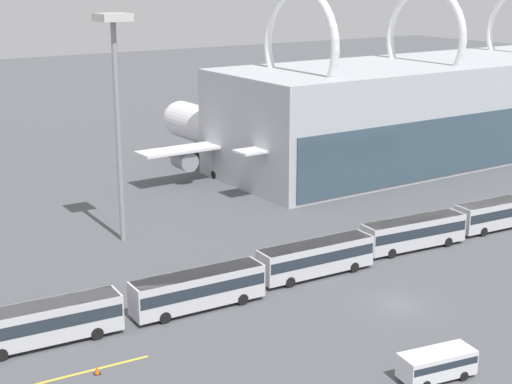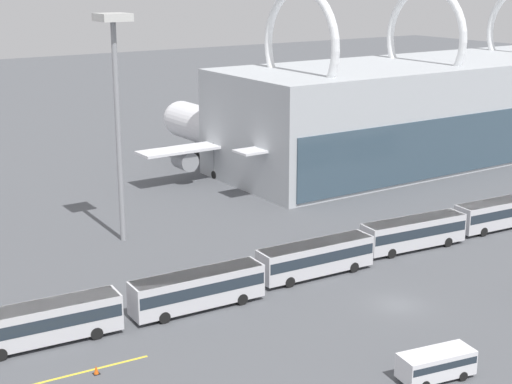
# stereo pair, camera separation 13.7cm
# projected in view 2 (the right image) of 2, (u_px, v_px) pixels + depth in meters

# --- Properties ---
(ground_plane) EXTENTS (440.00, 440.00, 0.00)m
(ground_plane) POSITION_uv_depth(u_px,v_px,m) (398.00, 305.00, 67.28)
(ground_plane) COLOR #515459
(airliner_at_gate_far) EXTENTS (29.41, 34.02, 14.38)m
(airliner_at_gate_far) POSITION_uv_depth(u_px,v_px,m) (232.00, 134.00, 110.08)
(airliner_at_gate_far) COLOR white
(airliner_at_gate_far) RESTS_ON ground_plane
(shuttle_bus_0) EXTENTS (11.91, 3.49, 3.24)m
(shuttle_bus_0) POSITION_uv_depth(u_px,v_px,m) (44.00, 321.00, 59.74)
(shuttle_bus_0) COLOR silver
(shuttle_bus_0) RESTS_ON ground_plane
(shuttle_bus_1) EXTENTS (11.86, 3.16, 3.24)m
(shuttle_bus_1) POSITION_uv_depth(u_px,v_px,m) (198.00, 288.00, 66.01)
(shuttle_bus_1) COLOR silver
(shuttle_bus_1) RESTS_ON ground_plane
(shuttle_bus_2) EXTENTS (11.86, 3.16, 3.24)m
(shuttle_bus_2) POSITION_uv_depth(u_px,v_px,m) (316.00, 256.00, 73.32)
(shuttle_bus_2) COLOR silver
(shuttle_bus_2) RESTS_ON ground_plane
(shuttle_bus_3) EXTENTS (11.94, 3.72, 3.24)m
(shuttle_bus_3) POSITION_uv_depth(u_px,v_px,m) (414.00, 231.00, 80.47)
(shuttle_bus_3) COLOR silver
(shuttle_bus_3) RESTS_ON ground_plane
(shuttle_bus_4) EXTENTS (11.90, 3.42, 3.24)m
(shuttle_bus_4) POSITION_uv_depth(u_px,v_px,m) (501.00, 212.00, 87.04)
(shuttle_bus_4) COLOR silver
(shuttle_bus_4) RESTS_ON ground_plane
(service_van_crossing) EXTENTS (5.76, 3.05, 2.05)m
(service_van_crossing) POSITION_uv_depth(u_px,v_px,m) (436.00, 363.00, 54.71)
(service_van_crossing) COLOR silver
(service_van_crossing) RESTS_ON ground_plane
(floodlight_mast) EXTENTS (3.13, 3.13, 23.68)m
(floodlight_mast) POSITION_uv_depth(u_px,v_px,m) (115.00, 75.00, 78.90)
(floodlight_mast) COLOR gray
(floodlight_mast) RESTS_ON ground_plane
(lane_stripe_1) EXTENTS (11.85, 1.05, 0.01)m
(lane_stripe_1) POSITION_uv_depth(u_px,v_px,m) (69.00, 376.00, 55.46)
(lane_stripe_1) COLOR yellow
(lane_stripe_1) RESTS_ON ground_plane
(traffic_cone_0) EXTENTS (0.48, 0.48, 0.65)m
(traffic_cone_0) POSITION_uv_depth(u_px,v_px,m) (96.00, 370.00, 55.62)
(traffic_cone_0) COLOR black
(traffic_cone_0) RESTS_ON ground_plane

